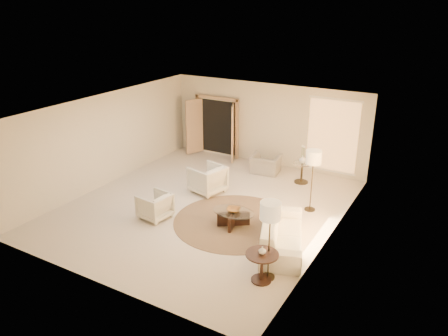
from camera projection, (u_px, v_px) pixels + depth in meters
The scene contains 18 objects.
room at pixel (204, 160), 11.61m from camera, with size 7.04×8.04×2.83m.
windows_right at pixel (332, 186), 10.10m from camera, with size 0.10×6.40×2.40m, color #F3AF61, non-canonical shape.
window_back_corner at pixel (332, 136), 13.74m from camera, with size 1.70×0.10×2.40m, color #F3AF61, non-canonical shape.
curtains_right at pixel (340, 175), 10.87m from camera, with size 0.06×5.20×2.60m, color tan, non-canonical shape.
french_doors at pixel (216, 127), 15.69m from camera, with size 1.95×0.66×2.16m.
area_rug at pixel (235, 221), 11.31m from camera, with size 3.20×3.20×0.01m, color #422E1F.
sofa at pixel (282, 233), 10.08m from camera, with size 2.32×0.91×0.68m, color silver.
armchair_left at pixel (207, 178), 12.88m from camera, with size 0.89×0.83×0.91m, color silver.
armchair_right at pixel (155, 205), 11.39m from camera, with size 0.74×0.69×0.76m, color silver.
accent_chair at pixel (265, 161), 14.33m from camera, with size 0.94×0.61×0.82m, color gray.
coffee_table at pixel (233, 217), 11.02m from camera, with size 1.42×1.42×0.41m.
end_table at pixel (262, 262), 8.80m from camera, with size 0.68×0.68×0.64m.
side_table at pixel (302, 171), 13.57m from camera, with size 0.57×0.57×0.66m.
floor_lamp_near at pixel (314, 160), 11.41m from camera, with size 0.42×0.42×1.72m.
floor_lamp_far at pixel (270, 214), 8.52m from camera, with size 0.42×0.42×1.73m.
bowl at pixel (234, 210), 10.95m from camera, with size 0.35×0.35×0.09m, color brown.
end_vase at pixel (262, 250), 8.70m from camera, with size 0.16×0.16×0.16m, color silver.
side_vase at pixel (303, 159), 13.44m from camera, with size 0.23×0.23×0.24m, color silver.
Camera 1 is at (5.90, -9.17, 5.42)m, focal length 35.00 mm.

